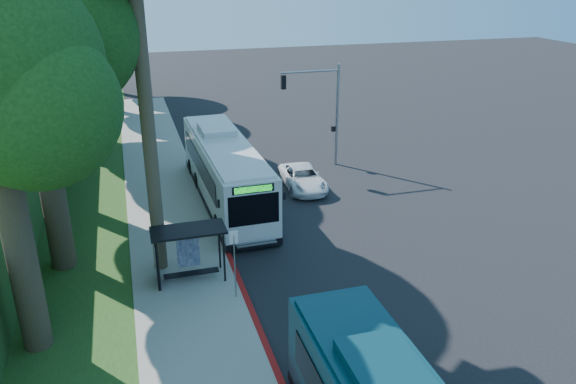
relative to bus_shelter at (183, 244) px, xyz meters
name	(u,v)px	position (x,y,z in m)	size (l,w,h in m)	color
ground	(318,233)	(7.26, 2.86, -1.81)	(140.00, 140.00, 0.00)	black
sidewalk	(178,250)	(-0.04, 2.86, -1.75)	(4.50, 70.00, 0.12)	gray
red_curb	(241,284)	(2.26, -1.14, -1.74)	(0.25, 30.00, 0.13)	maroon
grass_verge	(62,223)	(-5.74, 7.86, -1.78)	(8.00, 70.00, 0.06)	#234719
bus_shelter	(183,244)	(0.00, 0.00, 0.00)	(3.20, 1.51, 2.55)	black
stop_sign_pole	(234,255)	(1.86, -2.14, 0.28)	(0.35, 0.06, 3.17)	gray
traffic_signal_pole	(323,103)	(11.04, 12.86, 2.62)	(4.10, 0.30, 7.00)	gray
tree_0	(25,16)	(-5.14, 2.84, 9.40)	(8.40, 8.00, 15.70)	#382B1E
tree_2	(68,8)	(-4.64, 18.84, 8.67)	(8.82, 8.40, 15.12)	#382B1E
tree_4	(87,4)	(-4.14, 34.84, 7.92)	(8.40, 8.00, 14.14)	#382B1E
tree_5	(100,7)	(-3.16, 42.84, 7.16)	(7.35, 7.00, 12.86)	#382B1E
white_bus	(225,169)	(3.45, 8.60, 0.15)	(3.14, 13.48, 4.00)	silver
pickup	(303,178)	(8.43, 9.14, -1.13)	(2.25, 4.87, 1.35)	white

